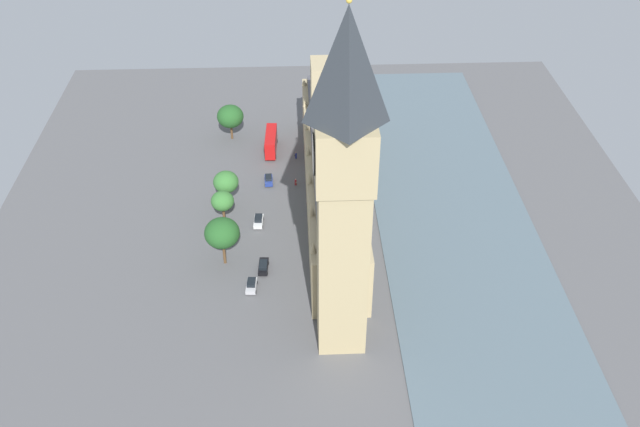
{
  "coord_description": "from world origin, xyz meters",
  "views": [
    {
      "loc": [
        5.73,
        123.69,
        90.64
      ],
      "look_at": [
        1.0,
        13.87,
        7.73
      ],
      "focal_mm": 39.17,
      "sensor_mm": 36.0,
      "label": 1
    }
  ],
  "objects_px": {
    "car_white_far_end": "(259,221)",
    "plane_tree_kerbside": "(222,233)",
    "double_decker_bus_opposite_hall": "(271,141)",
    "clock_tower": "(344,191)",
    "street_lamp_slot_11": "(227,195)",
    "plane_tree_slot_10": "(222,201)",
    "car_blue_trailing": "(269,180)",
    "plane_tree_midblock": "(226,182)",
    "pedestrian_leading": "(296,155)",
    "plane_tree_under_trees": "(230,116)",
    "car_black_corner": "(263,266)",
    "pedestrian_near_tower": "(296,182)",
    "parliament_building": "(331,169)",
    "car_silver_by_river_gate": "(251,285)"
  },
  "relations": [
    {
      "from": "parliament_building",
      "to": "clock_tower",
      "type": "distance_m",
      "value": 47.4
    },
    {
      "from": "double_decker_bus_opposite_hall",
      "to": "car_silver_by_river_gate",
      "type": "relative_size",
      "value": 2.52
    },
    {
      "from": "car_blue_trailing",
      "to": "plane_tree_midblock",
      "type": "distance_m",
      "value": 13.92
    },
    {
      "from": "plane_tree_kerbside",
      "to": "plane_tree_slot_10",
      "type": "xyz_separation_m",
      "value": [
        0.77,
        -11.47,
        -0.78
      ]
    },
    {
      "from": "clock_tower",
      "to": "street_lamp_slot_11",
      "type": "height_order",
      "value": "clock_tower"
    },
    {
      "from": "car_black_corner",
      "to": "pedestrian_near_tower",
      "type": "distance_m",
      "value": 29.6
    },
    {
      "from": "pedestrian_near_tower",
      "to": "car_blue_trailing",
      "type": "bearing_deg",
      "value": -43.21
    },
    {
      "from": "parliament_building",
      "to": "plane_tree_slot_10",
      "type": "bearing_deg",
      "value": 21.9
    },
    {
      "from": "double_decker_bus_opposite_hall",
      "to": "plane_tree_midblock",
      "type": "xyz_separation_m",
      "value": [
        9.11,
        23.12,
        4.12
      ]
    },
    {
      "from": "car_blue_trailing",
      "to": "plane_tree_midblock",
      "type": "bearing_deg",
      "value": 44.37
    },
    {
      "from": "car_silver_by_river_gate",
      "to": "plane_tree_midblock",
      "type": "distance_m",
      "value": 27.28
    },
    {
      "from": "plane_tree_kerbside",
      "to": "pedestrian_leading",
      "type": "bearing_deg",
      "value": -111.12
    },
    {
      "from": "car_blue_trailing",
      "to": "pedestrian_leading",
      "type": "relative_size",
      "value": 2.44
    },
    {
      "from": "clock_tower",
      "to": "double_decker_bus_opposite_hall",
      "type": "relative_size",
      "value": 5.7
    },
    {
      "from": "parliament_building",
      "to": "plane_tree_under_trees",
      "type": "height_order",
      "value": "parliament_building"
    },
    {
      "from": "clock_tower",
      "to": "car_blue_trailing",
      "type": "bearing_deg",
      "value": -74.61
    },
    {
      "from": "car_white_far_end",
      "to": "plane_tree_kerbside",
      "type": "xyz_separation_m",
      "value": [
        6.28,
        12.22,
        6.59
      ]
    },
    {
      "from": "clock_tower",
      "to": "parliament_building",
      "type": "bearing_deg",
      "value": -90.74
    },
    {
      "from": "pedestrian_leading",
      "to": "plane_tree_kerbside",
      "type": "relative_size",
      "value": 0.16
    },
    {
      "from": "car_white_far_end",
      "to": "plane_tree_kerbside",
      "type": "height_order",
      "value": "plane_tree_kerbside"
    },
    {
      "from": "plane_tree_under_trees",
      "to": "car_black_corner",
      "type": "bearing_deg",
      "value": 100.16
    },
    {
      "from": "clock_tower",
      "to": "car_black_corner",
      "type": "height_order",
      "value": "clock_tower"
    },
    {
      "from": "car_blue_trailing",
      "to": "car_silver_by_river_gate",
      "type": "distance_m",
      "value": 35.22
    },
    {
      "from": "car_silver_by_river_gate",
      "to": "street_lamp_slot_11",
      "type": "height_order",
      "value": "street_lamp_slot_11"
    },
    {
      "from": "parliament_building",
      "to": "car_black_corner",
      "type": "height_order",
      "value": "parliament_building"
    },
    {
      "from": "plane_tree_slot_10",
      "to": "clock_tower",
      "type": "bearing_deg",
      "value": 124.62
    },
    {
      "from": "car_white_far_end",
      "to": "plane_tree_kerbside",
      "type": "distance_m",
      "value": 15.23
    },
    {
      "from": "double_decker_bus_opposite_hall",
      "to": "car_silver_by_river_gate",
      "type": "height_order",
      "value": "double_decker_bus_opposite_hall"
    },
    {
      "from": "plane_tree_kerbside",
      "to": "plane_tree_under_trees",
      "type": "bearing_deg",
      "value": -88.36
    },
    {
      "from": "car_black_corner",
      "to": "plane_tree_slot_10",
      "type": "distance_m",
      "value": 17.23
    },
    {
      "from": "clock_tower",
      "to": "street_lamp_slot_11",
      "type": "bearing_deg",
      "value": -60.15
    },
    {
      "from": "pedestrian_leading",
      "to": "car_silver_by_river_gate",
      "type": "bearing_deg",
      "value": 153.65
    },
    {
      "from": "plane_tree_under_trees",
      "to": "plane_tree_slot_10",
      "type": "distance_m",
      "value": 36.25
    },
    {
      "from": "plane_tree_under_trees",
      "to": "street_lamp_slot_11",
      "type": "height_order",
      "value": "plane_tree_under_trees"
    },
    {
      "from": "car_white_far_end",
      "to": "plane_tree_midblock",
      "type": "xyz_separation_m",
      "value": [
        6.78,
        -6.08,
        5.87
      ]
    },
    {
      "from": "car_blue_trailing",
      "to": "car_white_far_end",
      "type": "relative_size",
      "value": 0.92
    },
    {
      "from": "double_decker_bus_opposite_hall",
      "to": "plane_tree_slot_10",
      "type": "bearing_deg",
      "value": 74.75
    },
    {
      "from": "car_white_far_end",
      "to": "street_lamp_slot_11",
      "type": "xyz_separation_m",
      "value": [
        6.66,
        -5.12,
        3.09
      ]
    },
    {
      "from": "car_blue_trailing",
      "to": "plane_tree_kerbside",
      "type": "bearing_deg",
      "value": 71.23
    },
    {
      "from": "car_black_corner",
      "to": "car_blue_trailing",
      "type": "bearing_deg",
      "value": 91.77
    },
    {
      "from": "plane_tree_under_trees",
      "to": "street_lamp_slot_11",
      "type": "relative_size",
      "value": 1.62
    },
    {
      "from": "plane_tree_under_trees",
      "to": "plane_tree_midblock",
      "type": "distance_m",
      "value": 29.43
    },
    {
      "from": "plane_tree_slot_10",
      "to": "plane_tree_midblock",
      "type": "bearing_deg",
      "value": -92.18
    },
    {
      "from": "pedestrian_leading",
      "to": "plane_tree_under_trees",
      "type": "bearing_deg",
      "value": 42.97
    },
    {
      "from": "clock_tower",
      "to": "plane_tree_kerbside",
      "type": "xyz_separation_m",
      "value": [
        21.42,
        -20.67,
        -23.78
      ]
    },
    {
      "from": "plane_tree_under_trees",
      "to": "plane_tree_midblock",
      "type": "bearing_deg",
      "value": 91.67
    },
    {
      "from": "car_white_far_end",
      "to": "pedestrian_near_tower",
      "type": "distance_m",
      "value": 16.33
    },
    {
      "from": "car_blue_trailing",
      "to": "street_lamp_slot_11",
      "type": "height_order",
      "value": "street_lamp_slot_11"
    },
    {
      "from": "pedestrian_leading",
      "to": "plane_tree_kerbside",
      "type": "bearing_deg",
      "value": 143.86
    },
    {
      "from": "double_decker_bus_opposite_hall",
      "to": "plane_tree_kerbside",
      "type": "relative_size",
      "value": 1.02
    }
  ]
}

